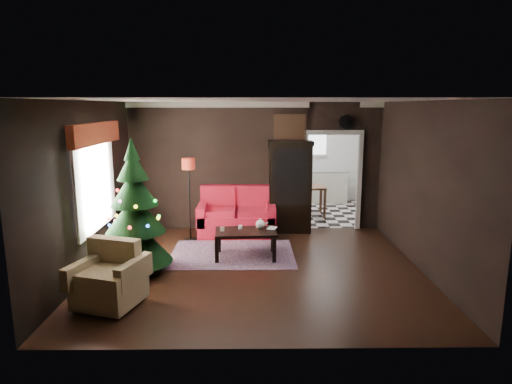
{
  "coord_description": "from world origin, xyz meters",
  "views": [
    {
      "loc": [
        -0.09,
        -7.04,
        2.72
      ],
      "look_at": [
        0.0,
        0.9,
        1.15
      ],
      "focal_mm": 30.73,
      "sensor_mm": 36.0,
      "label": 1
    }
  ],
  "objects_px": {
    "curio_cabinet": "(290,189)",
    "coffee_table": "(246,244)",
    "christmas_tree": "(135,210)",
    "armchair": "(109,274)",
    "wall_clock": "(346,122)",
    "kitchen_table": "(310,201)",
    "teapot": "(260,224)",
    "floor_lamp": "(189,200)",
    "loveseat": "(237,211)"
  },
  "relations": [
    {
      "from": "curio_cabinet",
      "to": "wall_clock",
      "type": "bearing_deg",
      "value": 8.53
    },
    {
      "from": "armchair",
      "to": "wall_clock",
      "type": "relative_size",
      "value": 2.61
    },
    {
      "from": "floor_lamp",
      "to": "armchair",
      "type": "relative_size",
      "value": 2.05
    },
    {
      "from": "loveseat",
      "to": "floor_lamp",
      "type": "height_order",
      "value": "floor_lamp"
    },
    {
      "from": "loveseat",
      "to": "kitchen_table",
      "type": "relative_size",
      "value": 2.27
    },
    {
      "from": "armchair",
      "to": "wall_clock",
      "type": "height_order",
      "value": "wall_clock"
    },
    {
      "from": "curio_cabinet",
      "to": "kitchen_table",
      "type": "bearing_deg",
      "value": 65.56
    },
    {
      "from": "teapot",
      "to": "kitchen_table",
      "type": "distance_m",
      "value": 3.29
    },
    {
      "from": "kitchen_table",
      "to": "christmas_tree",
      "type": "bearing_deg",
      "value": -131.6
    },
    {
      "from": "christmas_tree",
      "to": "wall_clock",
      "type": "relative_size",
      "value": 6.94
    },
    {
      "from": "armchair",
      "to": "teapot",
      "type": "relative_size",
      "value": 4.34
    },
    {
      "from": "teapot",
      "to": "wall_clock",
      "type": "relative_size",
      "value": 0.6
    },
    {
      "from": "armchair",
      "to": "kitchen_table",
      "type": "height_order",
      "value": "armchair"
    },
    {
      "from": "floor_lamp",
      "to": "christmas_tree",
      "type": "bearing_deg",
      "value": -109.31
    },
    {
      "from": "armchair",
      "to": "coffee_table",
      "type": "xyz_separation_m",
      "value": [
        1.84,
        1.95,
        -0.2
      ]
    },
    {
      "from": "christmas_tree",
      "to": "kitchen_table",
      "type": "distance_m",
      "value": 5.13
    },
    {
      "from": "armchair",
      "to": "teapot",
      "type": "height_order",
      "value": "armchair"
    },
    {
      "from": "floor_lamp",
      "to": "coffee_table",
      "type": "relative_size",
      "value": 1.57
    },
    {
      "from": "coffee_table",
      "to": "teapot",
      "type": "xyz_separation_m",
      "value": [
        0.27,
        0.12,
        0.34
      ]
    },
    {
      "from": "christmas_tree",
      "to": "wall_clock",
      "type": "distance_m",
      "value": 4.87
    },
    {
      "from": "loveseat",
      "to": "armchair",
      "type": "distance_m",
      "value": 3.8
    },
    {
      "from": "christmas_tree",
      "to": "wall_clock",
      "type": "xyz_separation_m",
      "value": [
        3.93,
        2.56,
        1.33
      ]
    },
    {
      "from": "christmas_tree",
      "to": "armchair",
      "type": "xyz_separation_m",
      "value": [
        -0.06,
        -1.27,
        -0.59
      ]
    },
    {
      "from": "curio_cabinet",
      "to": "coffee_table",
      "type": "bearing_deg",
      "value": -118.92
    },
    {
      "from": "armchair",
      "to": "loveseat",
      "type": "bearing_deg",
      "value": 81.94
    },
    {
      "from": "wall_clock",
      "to": "kitchen_table",
      "type": "distance_m",
      "value": 2.43
    },
    {
      "from": "wall_clock",
      "to": "curio_cabinet",
      "type": "bearing_deg",
      "value": -171.47
    },
    {
      "from": "christmas_tree",
      "to": "teapot",
      "type": "distance_m",
      "value": 2.25
    },
    {
      "from": "teapot",
      "to": "coffee_table",
      "type": "bearing_deg",
      "value": -155.39
    },
    {
      "from": "coffee_table",
      "to": "kitchen_table",
      "type": "xyz_separation_m",
      "value": [
        1.59,
        3.13,
        0.12
      ]
    },
    {
      "from": "curio_cabinet",
      "to": "coffee_table",
      "type": "height_order",
      "value": "curio_cabinet"
    },
    {
      "from": "armchair",
      "to": "kitchen_table",
      "type": "bearing_deg",
      "value": 73.37
    },
    {
      "from": "loveseat",
      "to": "floor_lamp",
      "type": "distance_m",
      "value": 1.07
    },
    {
      "from": "floor_lamp",
      "to": "kitchen_table",
      "type": "relative_size",
      "value": 2.28
    },
    {
      "from": "christmas_tree",
      "to": "kitchen_table",
      "type": "relative_size",
      "value": 2.96
    },
    {
      "from": "loveseat",
      "to": "wall_clock",
      "type": "relative_size",
      "value": 5.31
    },
    {
      "from": "floor_lamp",
      "to": "coffee_table",
      "type": "bearing_deg",
      "value": -44.2
    },
    {
      "from": "teapot",
      "to": "kitchen_table",
      "type": "relative_size",
      "value": 0.26
    },
    {
      "from": "coffee_table",
      "to": "floor_lamp",
      "type": "bearing_deg",
      "value": 135.8
    },
    {
      "from": "floor_lamp",
      "to": "christmas_tree",
      "type": "distance_m",
      "value": 1.92
    },
    {
      "from": "wall_clock",
      "to": "kitchen_table",
      "type": "xyz_separation_m",
      "value": [
        -0.55,
        1.25,
        -2.0
      ]
    },
    {
      "from": "loveseat",
      "to": "armchair",
      "type": "xyz_separation_m",
      "value": [
        -1.63,
        -3.43,
        -0.04
      ]
    },
    {
      "from": "coffee_table",
      "to": "wall_clock",
      "type": "distance_m",
      "value": 3.55
    },
    {
      "from": "floor_lamp",
      "to": "coffee_table",
      "type": "height_order",
      "value": "floor_lamp"
    },
    {
      "from": "coffee_table",
      "to": "kitchen_table",
      "type": "height_order",
      "value": "kitchen_table"
    },
    {
      "from": "armchair",
      "to": "curio_cabinet",
      "type": "bearing_deg",
      "value": 70.08
    },
    {
      "from": "christmas_tree",
      "to": "teapot",
      "type": "xyz_separation_m",
      "value": [
        2.06,
        0.8,
        -0.46
      ]
    },
    {
      "from": "armchair",
      "to": "coffee_table",
      "type": "height_order",
      "value": "armchair"
    },
    {
      "from": "loveseat",
      "to": "kitchen_table",
      "type": "bearing_deg",
      "value": 42.51
    },
    {
      "from": "curio_cabinet",
      "to": "floor_lamp",
      "type": "bearing_deg",
      "value": -164.67
    }
  ]
}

